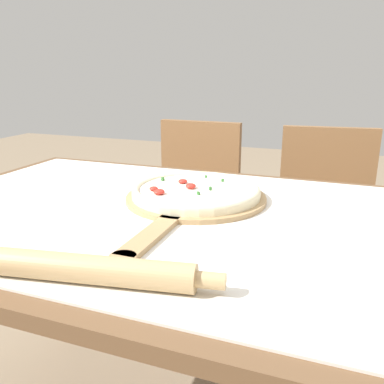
# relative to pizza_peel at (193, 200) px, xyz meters

# --- Properties ---
(dining_table) EXTENTS (1.45, 0.90, 0.76)m
(dining_table) POSITION_rel_pizza_peel_xyz_m (0.01, -0.09, -0.12)
(dining_table) COLOR brown
(dining_table) RESTS_ON ground_plane
(towel_cloth) EXTENTS (1.37, 0.82, 0.00)m
(towel_cloth) POSITION_rel_pizza_peel_xyz_m (0.01, -0.09, -0.01)
(towel_cloth) COLOR silver
(towel_cloth) RESTS_ON dining_table
(pizza_peel) EXTENTS (0.36, 0.59, 0.01)m
(pizza_peel) POSITION_rel_pizza_peel_xyz_m (0.00, 0.00, 0.00)
(pizza_peel) COLOR tan
(pizza_peel) RESTS_ON towel_cloth
(pizza) EXTENTS (0.33, 0.33, 0.03)m
(pizza) POSITION_rel_pizza_peel_xyz_m (-0.00, 0.02, 0.02)
(pizza) COLOR beige
(pizza) RESTS_ON pizza_peel
(rolling_pin) EXTENTS (0.42, 0.10, 0.05)m
(rolling_pin) POSITION_rel_pizza_peel_xyz_m (-0.01, -0.44, 0.02)
(rolling_pin) COLOR tan
(rolling_pin) RESTS_ON towel_cloth
(chair_left) EXTENTS (0.41, 0.41, 0.87)m
(chair_left) POSITION_rel_pizza_peel_xyz_m (-0.27, 0.73, -0.27)
(chair_left) COLOR brown
(chair_left) RESTS_ON ground_plane
(chair_right) EXTENTS (0.44, 0.44, 0.87)m
(chair_right) POSITION_rel_pizza_peel_xyz_m (0.31, 0.73, -0.27)
(chair_right) COLOR brown
(chair_right) RESTS_ON ground_plane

